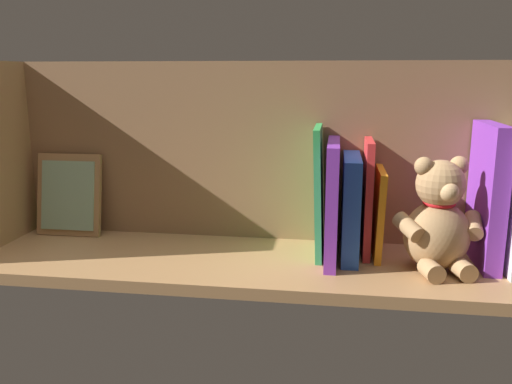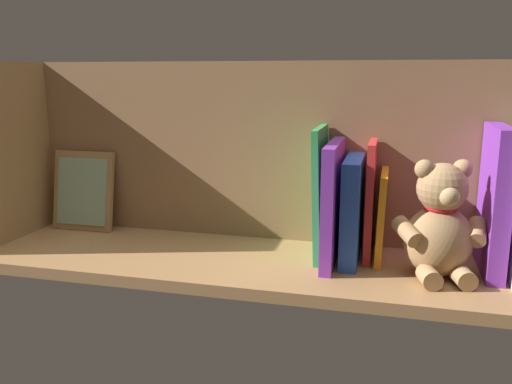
{
  "view_description": "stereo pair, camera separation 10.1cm",
  "coord_description": "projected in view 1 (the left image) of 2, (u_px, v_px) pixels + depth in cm",
  "views": [
    {
      "loc": [
        -14.67,
        97.19,
        34.6
      ],
      "look_at": [
        0.0,
        0.0,
        12.9
      ],
      "focal_mm": 37.57,
      "sensor_mm": 36.0,
      "label": 1
    },
    {
      "loc": [
        -24.52,
        95.18,
        34.6
      ],
      "look_at": [
        0.0,
        0.0,
        12.9
      ],
      "focal_mm": 37.57,
      "sensor_mm": 36.0,
      "label": 2
    }
  ],
  "objects": [
    {
      "name": "book_0",
      "position": [
        487.0,
        195.0,
        0.98
      ],
      "size": [
        3.03,
        17.02,
        26.0
      ],
      "primitive_type": "cube",
      "color": "purple",
      "rests_on": "ground_plane"
    },
    {
      "name": "book_1",
      "position": [
        378.0,
        213.0,
        1.03
      ],
      "size": [
        1.72,
        13.64,
        16.93
      ],
      "primitive_type": "cube",
      "rotation": [
        0.0,
        -0.03,
        0.0
      ],
      "color": "orange",
      "rests_on": "ground_plane"
    },
    {
      "name": "book_4",
      "position": [
        332.0,
        201.0,
        1.01
      ],
      "size": [
        2.19,
        19.68,
        22.46
      ],
      "primitive_type": "cube",
      "color": "purple",
      "rests_on": "ground_plane"
    },
    {
      "name": "ground_plane",
      "position": [
        256.0,
        262.0,
        1.04
      ],
      "size": [
        111.58,
        30.99,
        2.2
      ],
      "primitive_type": "cube",
      "color": "#A87A4C"
    },
    {
      "name": "book_5",
      "position": [
        319.0,
        191.0,
        1.04
      ],
      "size": [
        2.19,
        14.95,
        24.96
      ],
      "primitive_type": "cube",
      "rotation": [
        0.0,
        0.04,
        0.0
      ],
      "color": "green",
      "rests_on": "ground_plane"
    },
    {
      "name": "book_2",
      "position": [
        367.0,
        198.0,
        1.04
      ],
      "size": [
        1.39,
        12.53,
        22.43
      ],
      "primitive_type": "cube",
      "color": "red",
      "rests_on": "ground_plane"
    },
    {
      "name": "shelf_back_panel",
      "position": [
        265.0,
        152.0,
        1.12
      ],
      "size": [
        111.58,
        1.5,
        37.21
      ],
      "primitive_type": "cube",
      "color": "#946A47",
      "rests_on": "ground_plane"
    },
    {
      "name": "teddy_bear",
      "position": [
        438.0,
        221.0,
        0.95
      ],
      "size": [
        16.24,
        14.99,
        20.56
      ],
      "rotation": [
        0.0,
        0.0,
        0.23
      ],
      "color": "tan",
      "rests_on": "ground_plane"
    },
    {
      "name": "picture_frame_leaning",
      "position": [
        69.0,
        195.0,
        1.17
      ],
      "size": [
        14.34,
        4.59,
        17.8
      ],
      "color": "#A87A4C",
      "rests_on": "ground_plane"
    },
    {
      "name": "book_3",
      "position": [
        351.0,
        207.0,
        1.02
      ],
      "size": [
        3.17,
        16.72,
        19.56
      ],
      "primitive_type": "cube",
      "color": "blue",
      "rests_on": "ground_plane"
    }
  ]
}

